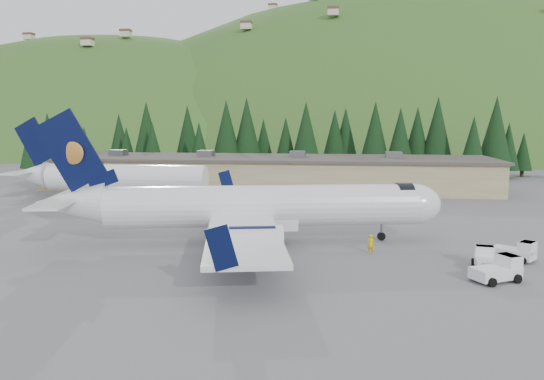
% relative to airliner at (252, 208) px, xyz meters
% --- Properties ---
extents(ground, '(600.00, 600.00, 0.00)m').
position_rel_airliner_xyz_m(ground, '(1.03, 0.22, -3.20)').
color(ground, '#57575C').
extents(airliner, '(35.98, 34.00, 12.00)m').
position_rel_airliner_xyz_m(airliner, '(0.00, 0.00, 0.00)').
color(airliner, white).
rests_on(airliner, ground).
extents(second_airliner, '(27.50, 11.00, 10.05)m').
position_rel_airliner_xyz_m(second_airliner, '(-23.89, 22.22, 0.13)').
color(second_airliner, white).
rests_on(second_airliner, ground).
extents(baggage_tug_a, '(3.71, 3.13, 1.77)m').
position_rel_airliner_xyz_m(baggage_tug_a, '(18.75, -9.18, -2.40)').
color(baggage_tug_a, white).
rests_on(baggage_tug_a, ground).
extents(baggage_tug_b, '(3.39, 3.10, 1.64)m').
position_rel_airliner_xyz_m(baggage_tug_b, '(21.70, -3.46, -2.46)').
color(baggage_tug_b, white).
rests_on(baggage_tug_b, ground).
extents(baggage_tug_c, '(2.11, 3.10, 1.56)m').
position_rel_airliner_xyz_m(baggage_tug_c, '(18.65, -6.06, -2.50)').
color(baggage_tug_c, white).
rests_on(baggage_tug_c, ground).
extents(terminal_building, '(71.00, 17.00, 6.10)m').
position_rel_airliner_xyz_m(terminal_building, '(-3.98, 38.22, -0.57)').
color(terminal_building, '#90835D').
rests_on(terminal_building, ground).
extents(ramp_worker, '(0.61, 0.42, 1.62)m').
position_rel_airliner_xyz_m(ramp_worker, '(10.42, -2.58, -2.39)').
color(ramp_worker, '#F0BD00').
rests_on(ramp_worker, ground).
extents(tree_line, '(112.95, 18.23, 14.36)m').
position_rel_airliner_xyz_m(tree_line, '(-3.14, 60.84, 4.54)').
color(tree_line, black).
rests_on(tree_line, ground).
extents(hills, '(614.00, 330.00, 300.00)m').
position_rel_airliner_xyz_m(hills, '(54.37, 207.60, -85.99)').
color(hills, '#30581E').
rests_on(hills, ground).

